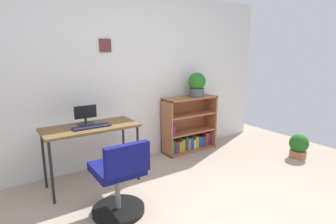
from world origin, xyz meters
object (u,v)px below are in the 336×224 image
object	(u,v)px
office_chair	(119,183)
potted_plant_floor	(299,146)
monitor	(86,116)
keyboard	(92,127)
potted_plant_on_shelf	(197,84)
desk	(91,131)
bookshelf_low	(188,127)

from	to	relation	value
office_chair	potted_plant_floor	world-z (taller)	office_chair
monitor	keyboard	size ratio (longest dim) A/B	0.61
potted_plant_on_shelf	keyboard	bearing A→B (deg)	-170.22
keyboard	potted_plant_floor	world-z (taller)	keyboard
monitor	keyboard	bearing A→B (deg)	-87.86
monitor	office_chair	world-z (taller)	monitor
desk	potted_plant_on_shelf	world-z (taller)	potted_plant_on_shelf
monitor	office_chair	size ratio (longest dim) A/B	0.33
potted_plant_on_shelf	office_chair	bearing A→B (deg)	-150.16
desk	office_chair	distance (m)	0.85
monitor	keyboard	xyz separation A→B (m)	(0.01, -0.18, -0.09)
office_chair	monitor	bearing A→B (deg)	90.92
potted_plant_on_shelf	potted_plant_floor	bearing A→B (deg)	-47.25
desk	potted_plant_floor	bearing A→B (deg)	-17.56
monitor	desk	bearing A→B (deg)	-82.62
bookshelf_low	potted_plant_on_shelf	size ratio (longest dim) A/B	2.38
keyboard	bookshelf_low	world-z (taller)	bookshelf_low
office_chair	bookshelf_low	size ratio (longest dim) A/B	0.87
potted_plant_on_shelf	potted_plant_floor	world-z (taller)	potted_plant_on_shelf
desk	potted_plant_floor	world-z (taller)	desk
keyboard	potted_plant_floor	xyz separation A→B (m)	(2.85, -0.83, -0.55)
office_chair	potted_plant_floor	size ratio (longest dim) A/B	2.18
monitor	office_chair	xyz separation A→B (m)	(0.01, -0.90, -0.48)
keyboard	bookshelf_low	size ratio (longest dim) A/B	0.47
keyboard	office_chair	world-z (taller)	office_chair
monitor	bookshelf_low	bearing A→B (deg)	6.21
potted_plant_on_shelf	potted_plant_floor	xyz separation A→B (m)	(1.05, -1.14, -0.88)
desk	monitor	distance (m)	0.20
bookshelf_low	potted_plant_floor	world-z (taller)	bookshelf_low
bookshelf_low	potted_plant_floor	bearing A→B (deg)	-45.35
office_chair	potted_plant_on_shelf	bearing A→B (deg)	29.84
keyboard	potted_plant_on_shelf	size ratio (longest dim) A/B	1.13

